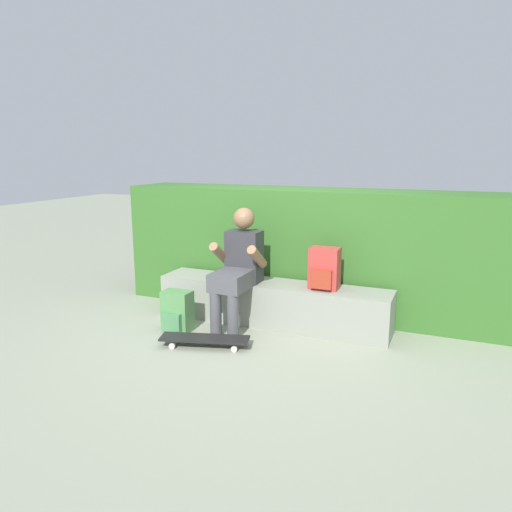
% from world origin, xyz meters
% --- Properties ---
extents(ground_plane, '(24.00, 24.00, 0.00)m').
position_xyz_m(ground_plane, '(0.00, 0.00, 0.00)').
color(ground_plane, gray).
extents(bench_main, '(2.37, 0.43, 0.43)m').
position_xyz_m(bench_main, '(0.00, 0.33, 0.21)').
color(bench_main, gray).
rests_on(bench_main, ground).
extents(person_skater, '(0.49, 0.62, 1.18)m').
position_xyz_m(person_skater, '(-0.28, 0.12, 0.63)').
color(person_skater, '#333338').
rests_on(person_skater, ground).
extents(skateboard_near_person, '(0.82, 0.41, 0.09)m').
position_xyz_m(skateboard_near_person, '(-0.34, -0.47, 0.07)').
color(skateboard_near_person, black).
rests_on(skateboard_near_person, ground).
extents(backpack_on_bench, '(0.28, 0.23, 0.40)m').
position_xyz_m(backpack_on_bench, '(0.53, 0.32, 0.62)').
color(backpack_on_bench, '#B23833').
rests_on(backpack_on_bench, bench_main).
extents(backpack_on_ground, '(0.28, 0.23, 0.40)m').
position_xyz_m(backpack_on_ground, '(-0.78, -0.23, 0.19)').
color(backpack_on_ground, '#51894C').
rests_on(backpack_on_ground, ground).
extents(hedge_row, '(4.45, 0.73, 1.32)m').
position_xyz_m(hedge_row, '(0.33, 0.97, 0.66)').
color(hedge_row, '#346626').
rests_on(hedge_row, ground).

